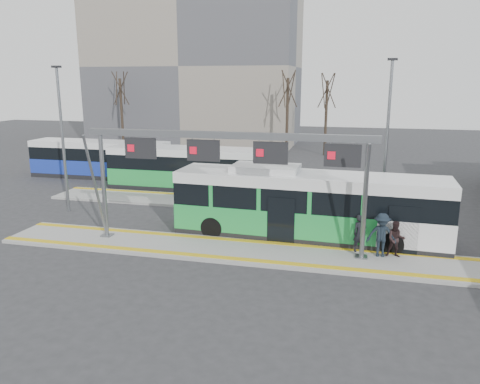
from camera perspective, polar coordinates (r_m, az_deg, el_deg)
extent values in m
plane|color=#2D2D30|center=(21.15, -0.63, -7.33)|extent=(120.00, 120.00, 0.00)
cube|color=gray|center=(21.12, -0.63, -7.14)|extent=(22.00, 3.00, 0.15)
cube|color=gray|center=(29.53, -4.30, -1.15)|extent=(20.00, 3.00, 0.15)
cube|color=gold|center=(22.14, 0.11, -5.92)|extent=(22.00, 0.35, 0.02)
cube|color=gold|center=(20.05, -1.45, -8.04)|extent=(22.00, 0.35, 0.02)
cube|color=gold|center=(30.57, -3.63, -0.47)|extent=(20.00, 0.35, 0.02)
cylinder|color=slate|center=(23.07, -16.30, 0.82)|extent=(0.20, 0.20, 5.05)
cube|color=slate|center=(23.72, -15.90, -5.07)|extent=(0.50, 0.50, 0.06)
cylinder|color=slate|center=(22.48, -17.18, 0.44)|extent=(0.12, 1.46, 4.90)
cylinder|color=slate|center=(20.05, 14.99, -0.95)|extent=(0.20, 0.20, 5.05)
cube|color=slate|center=(20.79, 14.57, -7.63)|extent=(0.50, 0.50, 0.06)
cylinder|color=slate|center=(19.37, 15.02, -1.46)|extent=(0.12, 1.46, 4.90)
cube|color=slate|center=(20.32, -1.83, 6.94)|extent=(13.00, 0.25, 0.30)
cube|color=black|center=(21.82, -12.03, 5.25)|extent=(1.50, 0.12, 0.95)
cube|color=red|center=(21.96, -13.17, 5.24)|extent=(0.32, 0.02, 0.32)
cube|color=black|center=(20.70, -4.49, 5.07)|extent=(1.50, 0.12, 0.95)
cube|color=red|center=(20.78, -5.74, 5.07)|extent=(0.32, 0.02, 0.32)
cube|color=black|center=(19.97, 3.74, 4.77)|extent=(1.50, 0.12, 0.95)
cube|color=red|center=(19.99, 2.43, 4.80)|extent=(0.32, 0.02, 0.32)
cube|color=black|center=(19.68, 12.39, 4.36)|extent=(1.50, 0.12, 0.95)
cube|color=red|center=(19.63, 11.07, 4.40)|extent=(0.32, 0.02, 0.32)
cube|color=gray|center=(58.32, -5.35, 14.87)|extent=(24.00, 12.00, 18.00)
cube|color=black|center=(23.07, 8.22, -5.18)|extent=(12.92, 3.24, 0.37)
cube|color=green|center=(22.83, 8.29, -3.27)|extent=(12.92, 3.24, 1.23)
cube|color=black|center=(22.53, 8.38, -0.47)|extent=(12.92, 3.16, 1.07)
cube|color=white|center=(22.35, 8.45, 1.52)|extent=(12.92, 3.24, 0.53)
cube|color=orange|center=(22.48, 24.82, 0.20)|extent=(0.13, 1.91, 0.30)
cube|color=white|center=(22.64, 3.12, 2.90)|extent=(3.28, 2.04, 0.32)
cylinder|color=black|center=(22.85, -3.43, -4.33)|extent=(1.08, 0.36, 1.07)
cylinder|color=black|center=(25.04, -1.59, -2.71)|extent=(1.08, 0.36, 1.07)
cylinder|color=black|center=(21.66, 17.97, -6.00)|extent=(1.08, 0.36, 1.07)
cylinder|color=black|center=(23.97, 17.82, -4.12)|extent=(1.08, 0.36, 1.07)
cube|color=black|center=(33.05, -5.70, 0.58)|extent=(11.88, 2.54, 0.35)
cube|color=green|center=(32.90, -5.73, 1.84)|extent=(11.88, 2.54, 1.14)
cube|color=black|center=(32.70, -5.77, 3.66)|extent=(11.88, 2.46, 0.99)
cube|color=white|center=(32.58, -5.80, 4.95)|extent=(11.88, 2.54, 0.50)
cylinder|color=black|center=(33.60, -13.05, 1.07)|extent=(0.99, 0.30, 0.99)
cylinder|color=black|center=(35.56, -11.45, 1.82)|extent=(0.99, 0.30, 0.99)
cylinder|color=black|center=(30.93, -0.16, 0.36)|extent=(0.99, 0.30, 0.99)
cylinder|color=black|center=(33.05, 0.77, 1.21)|extent=(0.99, 0.30, 0.99)
cube|color=black|center=(38.82, -16.58, 2.00)|extent=(11.04, 2.46, 0.34)
cube|color=#1B34A5|center=(38.69, -16.65, 3.05)|extent=(11.04, 2.46, 1.10)
cube|color=black|center=(38.53, -16.75, 4.55)|extent=(11.04, 2.39, 0.96)
cube|color=white|center=(38.43, -16.82, 5.61)|extent=(11.04, 2.46, 0.48)
cylinder|color=black|center=(39.98, -22.17, 2.34)|extent=(0.96, 0.29, 0.96)
cylinder|color=black|center=(41.70, -20.46, 2.91)|extent=(0.96, 0.29, 0.96)
cylinder|color=black|center=(36.27, -12.93, 1.95)|extent=(0.96, 0.29, 0.96)
cylinder|color=black|center=(38.16, -11.49, 2.58)|extent=(0.96, 0.29, 0.96)
imported|color=black|center=(21.22, 14.37, -4.90)|extent=(0.72, 0.63, 1.65)
imported|color=black|center=(21.00, 18.47, -5.49)|extent=(0.79, 0.63, 1.58)
imported|color=black|center=(20.83, 16.87, -5.04)|extent=(1.26, 0.76, 1.91)
cylinder|color=#382B21|center=(46.98, 5.77, 8.96)|extent=(0.28, 0.28, 7.74)
cylinder|color=#382B21|center=(48.72, 10.43, 8.83)|extent=(0.28, 0.28, 7.51)
cylinder|color=#382B21|center=(53.43, -14.21, 9.14)|extent=(0.28, 0.28, 7.70)
cylinder|color=slate|center=(28.69, -20.79, 5.81)|extent=(0.16, 0.16, 8.24)
cube|color=black|center=(28.50, -21.49, 14.03)|extent=(0.50, 0.25, 0.12)
cylinder|color=slate|center=(26.27, 17.44, 5.79)|extent=(0.16, 0.16, 8.56)
cube|color=black|center=(26.09, 18.11, 15.14)|extent=(0.50, 0.25, 0.12)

